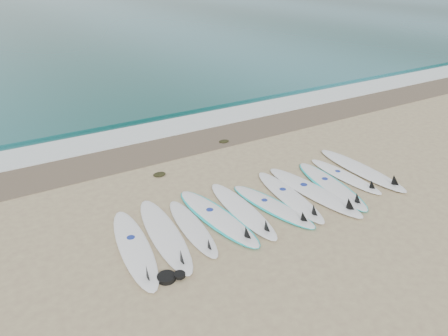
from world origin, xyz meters
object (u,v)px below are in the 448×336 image
surfboard_0 (135,249)px  surfboard_5 (273,206)px  surfboard_10 (363,170)px  leash_coil (169,277)px

surfboard_0 → surfboard_5: bearing=6.3°
surfboard_10 → leash_coil: bearing=-167.3°
surfboard_5 → surfboard_10: (3.01, 0.21, 0.02)m
surfboard_5 → leash_coil: bearing=-170.9°
surfboard_0 → leash_coil: surfboard_0 is taller
surfboard_5 → surfboard_0: bearing=169.4°
surfboard_0 → leash_coil: size_ratio=6.07×
surfboard_5 → leash_coil: 3.08m
surfboard_5 → leash_coil: surfboard_5 is taller
surfboard_5 → surfboard_10: 3.01m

